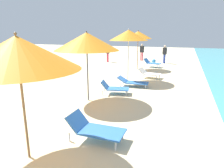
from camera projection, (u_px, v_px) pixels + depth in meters
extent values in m
cylinder|color=olive|center=(25.00, 116.00, 4.09)|extent=(0.05, 0.05, 1.90)
cone|color=orange|center=(17.00, 53.00, 3.78)|extent=(2.38, 2.38, 0.65)
sphere|color=olive|center=(15.00, 34.00, 3.69)|extent=(0.06, 0.06, 0.06)
cube|color=blue|center=(102.00, 132.00, 4.90)|extent=(1.08, 0.67, 0.04)
cube|color=blue|center=(77.00, 120.00, 5.07)|extent=(0.33, 0.66, 0.38)
cylinder|color=silver|center=(123.00, 134.00, 5.04)|extent=(0.04, 0.04, 0.23)
cylinder|color=silver|center=(116.00, 146.00, 4.53)|extent=(0.04, 0.04, 0.23)
cylinder|color=silver|center=(80.00, 127.00, 5.43)|extent=(0.04, 0.04, 0.23)
cylinder|color=silver|center=(69.00, 137.00, 4.92)|extent=(0.04, 0.04, 0.23)
cylinder|color=#4C4C51|center=(88.00, 76.00, 7.74)|extent=(0.05, 0.05, 1.96)
cone|color=orange|center=(87.00, 41.00, 7.41)|extent=(2.44, 2.44, 0.66)
sphere|color=#4C4C51|center=(86.00, 31.00, 7.33)|extent=(0.06, 0.06, 0.06)
cube|color=blue|center=(118.00, 89.00, 8.75)|extent=(1.04, 0.79, 0.04)
cube|color=blue|center=(105.00, 84.00, 8.78)|extent=(0.41, 0.65, 0.33)
cylinder|color=silver|center=(127.00, 90.00, 8.98)|extent=(0.04, 0.04, 0.21)
cylinder|color=silver|center=(126.00, 94.00, 8.49)|extent=(0.04, 0.04, 0.21)
cylinder|color=silver|center=(105.00, 89.00, 9.10)|extent=(0.04, 0.04, 0.21)
cylinder|color=silver|center=(103.00, 93.00, 8.62)|extent=(0.04, 0.04, 0.21)
cylinder|color=silver|center=(128.00, 61.00, 11.01)|extent=(0.05, 0.05, 2.20)
cone|color=orange|center=(129.00, 35.00, 10.67)|extent=(2.07, 2.07, 0.56)
sphere|color=silver|center=(129.00, 29.00, 10.59)|extent=(0.06, 0.06, 0.06)
cube|color=white|center=(152.00, 74.00, 11.79)|extent=(1.03, 0.81, 0.04)
cube|color=white|center=(142.00, 70.00, 12.04)|extent=(0.42, 0.71, 0.30)
cylinder|color=silver|center=(159.00, 76.00, 11.89)|extent=(0.04, 0.04, 0.23)
cylinder|color=silver|center=(157.00, 78.00, 11.41)|extent=(0.04, 0.04, 0.23)
cylinder|color=silver|center=(143.00, 74.00, 12.37)|extent=(0.04, 0.04, 0.23)
cylinder|color=silver|center=(140.00, 76.00, 11.89)|extent=(0.04, 0.04, 0.23)
cube|color=blue|center=(137.00, 83.00, 9.93)|extent=(1.14, 0.67, 0.04)
cube|color=blue|center=(122.00, 79.00, 10.10)|extent=(0.46, 0.63, 0.27)
cylinder|color=silver|center=(147.00, 84.00, 10.06)|extent=(0.04, 0.04, 0.18)
cylinder|color=silver|center=(145.00, 87.00, 9.59)|extent=(0.04, 0.04, 0.18)
cylinder|color=silver|center=(123.00, 83.00, 10.41)|extent=(0.04, 0.04, 0.18)
cylinder|color=silver|center=(121.00, 85.00, 9.94)|extent=(0.04, 0.04, 0.18)
cylinder|color=olive|center=(138.00, 54.00, 14.68)|extent=(0.05, 0.05, 2.19)
cone|color=orange|center=(138.00, 35.00, 14.35)|extent=(1.97, 1.97, 0.53)
sphere|color=olive|center=(138.00, 31.00, 14.28)|extent=(0.06, 0.06, 0.06)
cube|color=blue|center=(154.00, 63.00, 15.60)|extent=(1.09, 0.84, 0.04)
cube|color=blue|center=(147.00, 61.00, 15.87)|extent=(0.42, 0.71, 0.35)
cylinder|color=silver|center=(160.00, 65.00, 15.67)|extent=(0.04, 0.04, 0.28)
cylinder|color=silver|center=(158.00, 66.00, 15.21)|extent=(0.04, 0.04, 0.28)
cylinder|color=silver|center=(147.00, 64.00, 16.22)|extent=(0.04, 0.04, 0.28)
cylinder|color=silver|center=(144.00, 65.00, 15.75)|extent=(0.04, 0.04, 0.28)
cylinder|color=#D8334C|center=(107.00, 58.00, 18.47)|extent=(0.11, 0.11, 0.79)
cylinder|color=#D8334C|center=(108.00, 58.00, 18.33)|extent=(0.11, 0.11, 0.79)
cube|color=#262628|center=(108.00, 50.00, 18.23)|extent=(0.42, 0.40, 0.59)
sphere|color=brown|center=(108.00, 46.00, 18.13)|extent=(0.21, 0.21, 0.21)
cylinder|color=#D8334C|center=(141.00, 56.00, 19.37)|extent=(0.11, 0.11, 0.79)
cylinder|color=#D8334C|center=(142.00, 57.00, 19.27)|extent=(0.11, 0.11, 0.79)
cube|color=#262628|center=(142.00, 49.00, 19.15)|extent=(0.41, 0.32, 0.60)
sphere|color=beige|center=(142.00, 45.00, 19.05)|extent=(0.22, 0.22, 0.22)
cylinder|color=#334CB2|center=(164.00, 59.00, 17.57)|extent=(0.11, 0.11, 0.78)
cylinder|color=#334CB2|center=(165.00, 59.00, 17.69)|extent=(0.11, 0.11, 0.78)
cube|color=#262628|center=(165.00, 51.00, 17.46)|extent=(0.35, 0.42, 0.58)
sphere|color=beige|center=(165.00, 46.00, 17.36)|extent=(0.21, 0.21, 0.21)
sphere|color=#338CD8|center=(154.00, 61.00, 17.90)|extent=(0.34, 0.34, 0.34)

